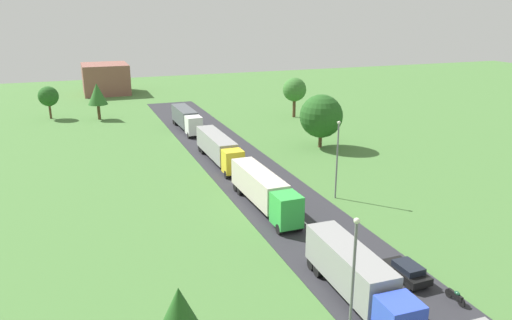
{
  "coord_description": "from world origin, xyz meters",
  "views": [
    {
      "loc": [
        -20.27,
        -14.68,
        20.41
      ],
      "look_at": [
        -0.26,
        38.65,
        2.78
      ],
      "focal_mm": 34.63,
      "sensor_mm": 36.0,
      "label": 1
    }
  ],
  "objects": [
    {
      "name": "truck_lead",
      "position": [
        -2.59,
        12.03,
        2.15
      ],
      "size": [
        2.75,
        12.27,
        3.68
      ],
      "color": "blue",
      "rests_on": "road"
    },
    {
      "name": "truck_third",
      "position": [
        -2.32,
        47.74,
        2.17
      ],
      "size": [
        2.56,
        14.49,
        3.64
      ],
      "color": "yellow",
      "rests_on": "road"
    },
    {
      "name": "truck_second",
      "position": [
        -2.47,
        30.41,
        2.19
      ],
      "size": [
        2.72,
        13.86,
        3.68
      ],
      "color": "green",
      "rests_on": "road"
    },
    {
      "name": "tree_oak",
      "position": [
        19.81,
        71.07,
        5.33
      ],
      "size": [
        4.53,
        4.53,
        7.64
      ],
      "color": "#513823",
      "rests_on": "ground"
    },
    {
      "name": "lamppost_second",
      "position": [
        6.16,
        30.47,
        4.9
      ],
      "size": [
        0.36,
        0.36,
        8.83
      ],
      "color": "slate",
      "rests_on": "ground"
    },
    {
      "name": "tree_elm",
      "position": [
        -15.85,
        82.23,
        4.81
      ],
      "size": [
        3.65,
        3.65,
        6.88
      ],
      "color": "#513823",
      "rests_on": "ground"
    },
    {
      "name": "distant_building",
      "position": [
        -12.12,
        112.83,
        3.62
      ],
      "size": [
        10.75,
        12.09,
        7.24
      ],
      "primitive_type": "cube",
      "color": "brown",
      "rests_on": "ground"
    },
    {
      "name": "tree_maple",
      "position": [
        14.41,
        49.88,
        4.83
      ],
      "size": [
        6.5,
        6.5,
        8.09
      ],
      "color": "#513823",
      "rests_on": "ground"
    },
    {
      "name": "truck_fourth",
      "position": [
        -2.22,
        67.67,
        2.13
      ],
      "size": [
        2.66,
        12.63,
        3.6
      ],
      "color": "white",
      "rests_on": "road"
    },
    {
      "name": "lane_marking_centre",
      "position": [
        0.0,
        22.18,
        0.07
      ],
      "size": [
        0.16,
        122.96,
        0.01
      ],
      "color": "white",
      "rests_on": "road"
    },
    {
      "name": "car_second",
      "position": [
        2.7,
        13.11,
        0.81
      ],
      "size": [
        1.96,
        4.06,
        1.41
      ],
      "color": "black",
      "rests_on": "road"
    },
    {
      "name": "road",
      "position": [
        0.0,
        24.5,
        0.03
      ],
      "size": [
        10.0,
        140.0,
        0.06
      ],
      "primitive_type": "cube",
      "color": "#2B2B30",
      "rests_on": "ground"
    },
    {
      "name": "motorcycle_courier",
      "position": [
        4.11,
        9.35,
        0.54
      ],
      "size": [
        0.28,
        1.94,
        0.91
      ],
      "color": "black",
      "rests_on": "road"
    },
    {
      "name": "tree_pine",
      "position": [
        -24.55,
        86.21,
        4.3
      ],
      "size": [
        3.76,
        3.76,
        6.21
      ],
      "color": "#513823",
      "rests_on": "ground"
    },
    {
      "name": "lamppost_lead",
      "position": [
        -6.19,
        6.89,
        5.12
      ],
      "size": [
        0.36,
        0.36,
        9.27
      ],
      "color": "slate",
      "rests_on": "ground"
    }
  ]
}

